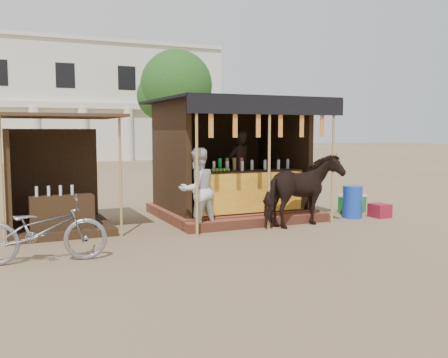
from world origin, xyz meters
name	(u,v)px	position (x,y,z in m)	size (l,w,h in m)	color
ground	(262,251)	(0.00, 0.00, 0.00)	(120.00, 120.00, 0.00)	#846B4C
main_stall	(233,174)	(1.02, 3.36, 1.03)	(3.60, 3.61, 2.78)	brown
secondary_stall	(49,190)	(-3.17, 3.24, 0.85)	(2.40, 2.40, 2.38)	#342312
cow	(303,191)	(1.83, 1.54, 0.78)	(0.84, 1.85, 1.56)	black
motorbike	(42,230)	(-3.51, 0.74, 0.52)	(0.69, 1.98, 1.04)	gray
bystander	(197,190)	(-0.41, 2.00, 0.86)	(0.84, 0.65, 1.72)	silver
blue_barrel	(352,202)	(3.53, 2.00, 0.38)	(0.46, 0.46, 0.76)	#173EB3
red_crate	(380,211)	(4.16, 1.77, 0.16)	(0.39, 0.43, 0.32)	maroon
cooler	(352,203)	(4.00, 2.60, 0.23)	(0.74, 0.60, 0.46)	#197325
background_building	(30,103)	(-2.00, 29.94, 3.98)	(26.00, 7.45, 8.18)	silver
tree	(173,89)	(5.81, 22.14, 4.63)	(4.50, 4.40, 7.00)	#382314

